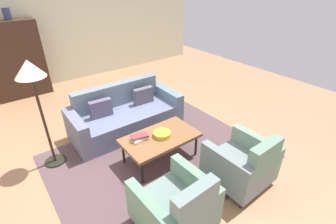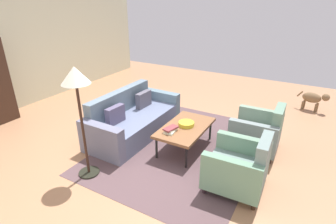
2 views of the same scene
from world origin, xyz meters
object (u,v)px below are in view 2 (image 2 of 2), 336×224
armchair_left (241,168)px  armchair_right (259,133)px  couch (132,120)px  dog (314,98)px  fruit_bowl (186,124)px  coffee_table (185,128)px  book_stack (171,130)px  floor_lamp (77,86)px

armchair_left → armchair_right: bearing=-1.8°
couch → dog: size_ratio=3.00×
armchair_right → fruit_bowl: 1.30m
coffee_table → fruit_bowl: 0.08m
coffee_table → armchair_right: 1.31m
couch → armchair_right: (0.60, -2.35, 0.06)m
armchair_left → book_stack: armchair_left is taller
armchair_left → armchair_right: size_ratio=1.00×
armchair_left → dog: (3.68, -0.75, -0.03)m
coffee_table → armchair_right: armchair_right is taller
floor_lamp → armchair_right: bearing=-46.7°
armchair_left → fruit_bowl: size_ratio=3.13×
dog → floor_lamp: bearing=-112.5°
book_stack → dog: (3.38, -2.04, -0.17)m
coffee_table → floor_lamp: (-1.42, 0.98, 1.04)m
coffee_table → dog: (3.08, -1.91, -0.09)m
coffee_table → armchair_right: (0.60, -1.17, -0.06)m
coffee_table → armchair_right: size_ratio=1.36×
couch → coffee_table: bearing=90.7°
armchair_left → book_stack: size_ratio=3.02×
dog → armchair_right: bearing=-96.5°
floor_lamp → couch: bearing=8.2°
floor_lamp → dog: (4.50, -2.89, -1.13)m
fruit_bowl → book_stack: book_stack is taller
armchair_right → coffee_table: bearing=116.3°
armchair_left → book_stack: 1.34m
coffee_table → dog: bearing=-31.8°
armchair_right → floor_lamp: (-2.02, 2.15, 1.10)m
coffee_table → fruit_bowl: size_ratio=4.26×
fruit_bowl → floor_lamp: 2.00m
armchair_left → book_stack: bearing=75.2°
armchair_right → floor_lamp: floor_lamp is taller
coffee_table → armchair_left: armchair_left is taller
fruit_bowl → book_stack: 0.36m
armchair_right → couch: bearing=103.4°
coffee_table → book_stack: bearing=156.0°
fruit_bowl → floor_lamp: (-1.46, 0.98, 0.96)m
book_stack → floor_lamp: bearing=142.9°
armchair_left → book_stack: (0.30, 1.30, 0.14)m
coffee_table → floor_lamp: floor_lamp is taller
couch → floor_lamp: 1.84m
armchair_right → dog: 2.59m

